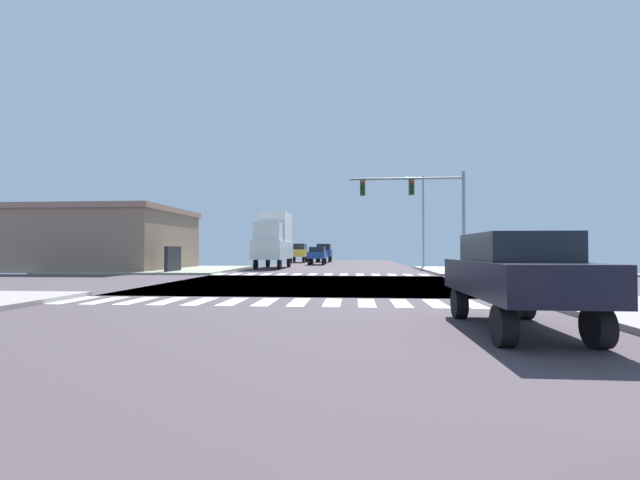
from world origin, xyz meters
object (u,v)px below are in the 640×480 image
at_px(sedan_nearside_1, 317,254).
at_px(box_truck_middle_1, 274,238).
at_px(street_lamp, 420,213).
at_px(bank_building, 111,239).
at_px(suv_farside_1, 299,251).
at_px(sedan_trailing_4, 515,273).
at_px(suv_outer_3, 324,251).
at_px(traffic_signal_mast, 418,198).

height_order(sedan_nearside_1, box_truck_middle_1, box_truck_middle_1).
distance_m(street_lamp, sedan_nearside_1, 12.58).
height_order(bank_building, suv_farside_1, bank_building).
bearing_deg(suv_farside_1, sedan_nearside_1, 110.94).
xyz_separation_m(sedan_trailing_4, suv_outer_3, (-7.00, 47.21, 0.28)).
xyz_separation_m(traffic_signal_mast, suv_outer_3, (-7.94, 28.20, -3.43)).
relative_size(traffic_signal_mast, bank_building, 0.60).
distance_m(sedan_nearside_1, suv_outer_3, 10.29).
bearing_deg(traffic_signal_mast, suv_outer_3, 105.73).
relative_size(bank_building, suv_outer_3, 2.64).
relative_size(traffic_signal_mast, box_truck_middle_1, 1.01).
relative_size(traffic_signal_mast, sedan_trailing_4, 1.70).
height_order(street_lamp, sedan_trailing_4, street_lamp).
xyz_separation_m(bank_building, suv_outer_3, (14.97, 23.73, -1.00)).
relative_size(street_lamp, bank_building, 0.66).
xyz_separation_m(bank_building, box_truck_middle_1, (11.97, 4.52, 0.17)).
bearing_deg(traffic_signal_mast, sedan_trailing_4, -92.84).
bearing_deg(sedan_nearside_1, suv_farside_1, -69.06).
bearing_deg(box_truck_middle_1, sedan_nearside_1, -108.59).
bearing_deg(suv_outer_3, bank_building, 57.75).
relative_size(sedan_trailing_4, box_truck_middle_1, 0.60).
xyz_separation_m(sedan_nearside_1, suv_outer_3, (0.00, 10.29, 0.28)).
height_order(suv_farside_1, box_truck_middle_1, box_truck_middle_1).
xyz_separation_m(suv_farside_1, sedan_trailing_4, (10.00, -44.77, -0.28)).
height_order(traffic_signal_mast, suv_farside_1, traffic_signal_mast).
height_order(traffic_signal_mast, box_truck_middle_1, traffic_signal_mast).
relative_size(bank_building, suv_farside_1, 2.64).
height_order(traffic_signal_mast, street_lamp, street_lamp).
bearing_deg(sedan_nearside_1, suv_outer_3, -90.00).
bearing_deg(bank_building, sedan_trailing_4, -46.91).
xyz_separation_m(street_lamp, suv_outer_3, (-9.74, 17.34, -3.43)).
height_order(bank_building, sedan_trailing_4, bank_building).
relative_size(box_truck_middle_1, suv_outer_3, 1.57).
distance_m(suv_farside_1, box_truck_middle_1, 16.80).
distance_m(bank_building, suv_outer_3, 28.07).
bearing_deg(suv_farside_1, suv_outer_3, -140.82).
height_order(traffic_signal_mast, suv_outer_3, traffic_signal_mast).
height_order(sedan_nearside_1, suv_farside_1, suv_farside_1).
distance_m(street_lamp, sedan_trailing_4, 30.23).
relative_size(traffic_signal_mast, sedan_nearside_1, 1.70).
relative_size(street_lamp, sedan_nearside_1, 1.88).
xyz_separation_m(sedan_nearside_1, suv_farside_1, (-3.00, 7.84, 0.28)).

